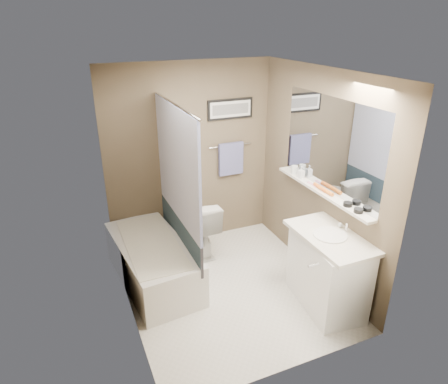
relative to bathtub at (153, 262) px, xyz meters
name	(u,v)px	position (x,y,z in m)	size (l,w,h in m)	color
ground	(229,288)	(0.75, -0.50, -0.25)	(2.50, 2.50, 0.00)	silver
ceiling	(231,74)	(0.75, -0.50, 2.13)	(2.20, 2.50, 0.04)	white
wall_back	(191,158)	(0.75, 0.73, 0.95)	(2.20, 0.04, 2.40)	brown
wall_front	(295,252)	(0.75, -1.73, 0.95)	(2.20, 0.04, 2.40)	brown
wall_left	(124,211)	(-0.33, -0.50, 0.95)	(0.04, 2.50, 2.40)	brown
wall_right	(317,178)	(1.83, -0.50, 0.95)	(0.04, 2.50, 2.40)	brown
tile_surround	(116,209)	(-0.34, 0.00, 0.75)	(0.02, 1.55, 2.00)	#BFAB90
curtain_rod	(174,104)	(0.35, 0.00, 1.80)	(0.02, 0.02, 1.55)	silver
curtain_upper	(177,165)	(0.35, 0.00, 1.15)	(0.03, 1.45, 1.28)	white
curtain_lower	(180,231)	(0.35, 0.00, 0.33)	(0.03, 1.45, 0.36)	#283D4C
mirror	(330,145)	(1.84, -0.65, 1.37)	(0.02, 1.60, 1.00)	silver
shelf	(321,191)	(1.79, -0.65, 0.85)	(0.12, 1.60, 0.03)	silver
towel_bar	(230,145)	(1.30, 0.72, 1.05)	(0.02, 0.02, 0.60)	silver
towel	(231,159)	(1.30, 0.70, 0.87)	(0.34, 0.05, 0.44)	#8B90CB
art_frame	(230,109)	(1.30, 0.73, 1.53)	(0.62, 0.03, 0.26)	black
art_mat	(231,109)	(1.30, 0.72, 1.53)	(0.56, 0.00, 0.20)	white
art_image	(231,109)	(1.30, 0.72, 1.53)	(0.50, 0.00, 0.13)	#595959
door	(350,259)	(1.30, -1.74, 0.75)	(0.80, 0.02, 2.00)	silver
door_handle	(313,265)	(0.97, -1.69, 0.75)	(0.02, 0.02, 0.10)	silver
bathtub	(153,262)	(0.00, 0.00, 0.00)	(0.70, 1.50, 0.50)	silver
tub_rim	(151,244)	(0.00, 0.00, 0.25)	(0.56, 1.36, 0.02)	silver
toilet	(198,226)	(0.70, 0.40, 0.13)	(0.42, 0.74, 0.75)	silver
vanity	(327,272)	(1.60, -1.12, 0.15)	(0.50, 0.90, 0.80)	white
countertop	(331,237)	(1.59, -1.12, 0.57)	(0.54, 0.96, 0.04)	silver
sink_basin	(330,235)	(1.58, -1.12, 0.60)	(0.34, 0.34, 0.01)	white
faucet_spout	(347,227)	(1.78, -1.12, 0.64)	(0.02, 0.02, 0.10)	white
faucet_knob	(340,225)	(1.78, -1.02, 0.62)	(0.05, 0.05, 0.05)	white
candle_bowl_near	(358,211)	(1.79, -1.24, 0.89)	(0.09, 0.09, 0.04)	black
candle_bowl_far	(348,204)	(1.79, -1.09, 0.89)	(0.09, 0.09, 0.04)	black
hair_brush_front	(326,191)	(1.79, -0.73, 0.89)	(0.04, 0.04, 0.22)	orange
hair_brush_back	(320,187)	(1.79, -0.62, 0.89)	(0.04, 0.04, 0.22)	orange
pink_comb	(312,184)	(1.79, -0.47, 0.87)	(0.03, 0.16, 0.01)	pink
glass_jar	(294,170)	(1.79, -0.10, 0.92)	(0.08, 0.08, 0.10)	silver
soap_bottle	(301,172)	(1.79, -0.24, 0.93)	(0.06, 0.06, 0.14)	#999999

